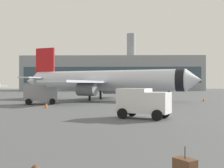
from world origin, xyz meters
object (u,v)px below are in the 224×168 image
Objects in this scene: service_truck at (40,93)px; airplane_at_gate at (104,81)px; safety_cone_mid at (204,99)px; safety_cone_far at (155,98)px; safety_cone_near at (46,105)px; cargo_van at (143,102)px.

airplane_at_gate is at bearing 51.51° from service_truck.
service_truck is 6.88× the size of safety_cone_mid.
safety_cone_far is at bearing 168.35° from safety_cone_mid.
safety_cone_mid is (24.04, 14.46, 0.06)m from safety_cone_near.
airplane_at_gate is at bearing 169.88° from safety_cone_mid.
safety_cone_mid is at bearing 62.63° from cargo_van.
safety_cone_near is at bearing -134.23° from safety_cone_far.
safety_cone_far is (-8.30, 1.71, 0.03)m from safety_cone_mid.
safety_cone_mid is at bearing -11.65° from safety_cone_far.
cargo_van is (13.75, -16.92, -0.16)m from service_truck.
cargo_van is 28.05m from safety_cone_mid.
cargo_van is at bearing -43.06° from safety_cone_near.
safety_cone_mid is at bearing 31.03° from safety_cone_near.
safety_cone_mid is 0.92× the size of safety_cone_far.
airplane_at_gate reaches higher than safety_cone_far.
service_truck reaches higher than safety_cone_near.
safety_cone_near is (-11.16, 10.43, -1.13)m from cargo_van.
cargo_van is 5.91× the size of safety_cone_far.
cargo_van is at bearing -117.37° from safety_cone_mid.
safety_cone_near is at bearing -109.58° from airplane_at_gate.
airplane_at_gate is 18.35m from safety_cone_mid.
safety_cone_mid is 8.47m from safety_cone_far.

